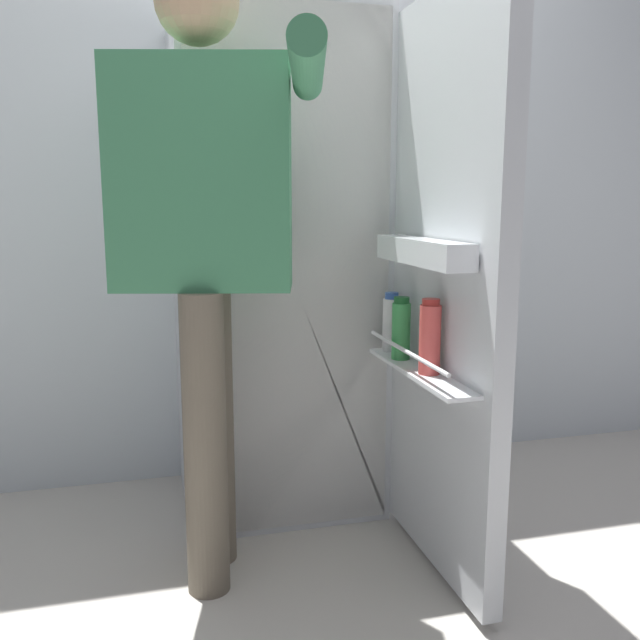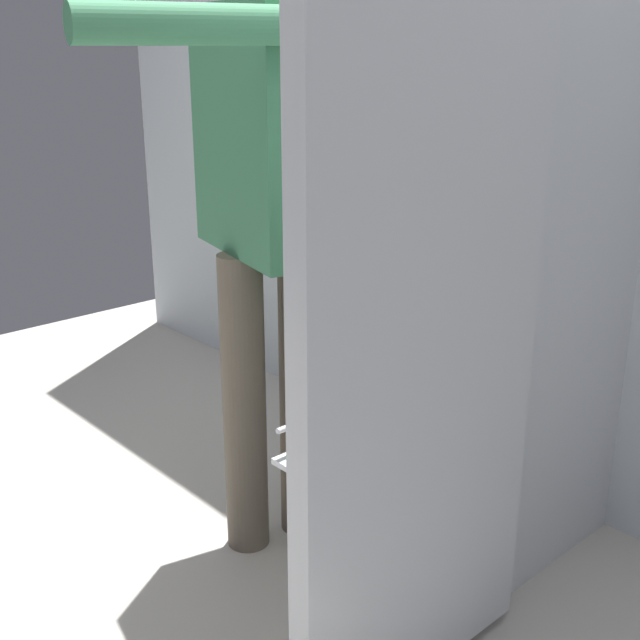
# 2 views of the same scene
# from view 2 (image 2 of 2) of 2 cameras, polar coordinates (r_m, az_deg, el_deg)

# --- Properties ---
(ground_plane) EXTENTS (5.12, 5.12, 0.00)m
(ground_plane) POSITION_cam_2_polar(r_m,az_deg,el_deg) (2.27, 0.56, -18.38)
(ground_plane) COLOR #B7B2A8
(kitchen_wall) EXTENTS (4.40, 0.10, 2.48)m
(kitchen_wall) POSITION_cam_2_polar(r_m,az_deg,el_deg) (2.49, 16.12, 15.08)
(kitchen_wall) COLOR silver
(kitchen_wall) RESTS_ON ground_plane
(refrigerator) EXTENTS (0.74, 1.25, 1.71)m
(refrigerator) POSITION_cam_2_polar(r_m,az_deg,el_deg) (2.20, 10.41, 4.95)
(refrigerator) COLOR silver
(refrigerator) RESTS_ON ground_plane
(person) EXTENTS (0.59, 0.86, 1.72)m
(person) POSITION_cam_2_polar(r_m,az_deg,el_deg) (2.08, -3.56, 9.89)
(person) COLOR #665B4C
(person) RESTS_ON ground_plane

